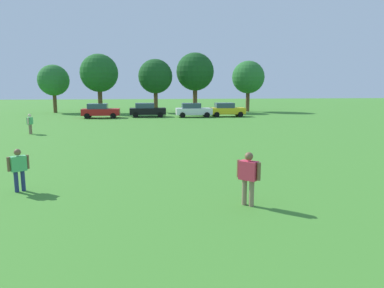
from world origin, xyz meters
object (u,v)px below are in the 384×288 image
parked_car_red_0 (100,111)px  tree_right (195,72)px  parked_car_white_2 (193,110)px  bystander_midfield (19,166)px  adult_bystander (248,174)px  tree_far_right (248,77)px  bystander_near_trees (30,122)px  tree_left (99,73)px  tree_center (155,76)px  tree_far_left (54,80)px  parked_car_black_1 (147,110)px  parked_car_yellow_3 (226,110)px

parked_car_red_0 → tree_right: bearing=37.3°
parked_car_white_2 → bystander_midfield: bearing=-108.6°
adult_bystander → tree_far_right: bearing=117.5°
bystander_midfield → tree_right: (11.53, 39.31, 4.88)m
bystander_midfield → parked_car_red_0: bearing=58.2°
bystander_near_trees → tree_left: bearing=-179.5°
tree_center → tree_right: bearing=9.6°
parked_car_white_2 → tree_right: bearing=80.8°
parked_car_white_2 → tree_far_left: size_ratio=0.64×
adult_bystander → parked_car_black_1: parked_car_black_1 is taller
bystander_midfield → tree_left: size_ratio=0.18×
adult_bystander → bystander_near_trees: size_ratio=1.07×
tree_far_left → tree_far_right: 27.76m
adult_bystander → tree_far_left: size_ratio=0.25×
adult_bystander → bystander_midfield: (-7.40, 2.43, -0.09)m
parked_car_white_2 → tree_left: bearing=144.8°
parked_car_red_0 → tree_far_left: tree_far_left is taller
parked_car_white_2 → bystander_near_trees: bearing=-136.2°
parked_car_white_2 → tree_right: tree_right is taller
tree_right → tree_far_right: bearing=-4.5°
parked_car_yellow_3 → parked_car_white_2: bearing=-178.1°
parked_car_red_0 → parked_car_yellow_3: same height
tree_right → tree_far_right: size_ratio=1.15×
tree_far_left → tree_right: tree_right is taller
parked_car_black_1 → tree_right: tree_right is taller
tree_far_left → tree_left: 6.59m
parked_car_white_2 → tree_center: (-4.25, 8.58, 4.21)m
parked_car_black_1 → tree_far_right: bearing=28.6°
adult_bystander → bystander_midfield: 7.79m
bystander_midfield → parked_car_yellow_3: parked_car_yellow_3 is taller
bystander_near_trees → parked_car_white_2: 20.08m
bystander_midfield → parked_car_white_2: parked_car_white_2 is taller
parked_car_black_1 → tree_far_left: size_ratio=0.64×
tree_left → parked_car_black_1: bearing=-49.7°
adult_bystander → parked_car_white_2: bearing=129.1°
adult_bystander → parked_car_black_1: bearing=138.8°
bystander_midfield → parked_car_black_1: bearing=48.0°
adult_bystander → parked_car_white_2: parked_car_white_2 is taller
adult_bystander → parked_car_white_2: size_ratio=0.38×
parked_car_red_0 → parked_car_black_1: 5.52m
tree_right → tree_center: bearing=-170.4°
tree_center → tree_right: size_ratio=0.88×
tree_left → tree_far_right: tree_left is taller
adult_bystander → bystander_near_trees: bearing=166.8°
adult_bystander → tree_far_left: bearing=154.4°
tree_far_left → tree_right: bearing=-0.4°
bystander_midfield → parked_car_yellow_3: (14.12, 29.88, -0.03)m
adult_bystander → tree_center: size_ratio=0.22×
adult_bystander → tree_right: size_ratio=0.19×
bystander_near_trees → tree_far_left: bearing=-163.7°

